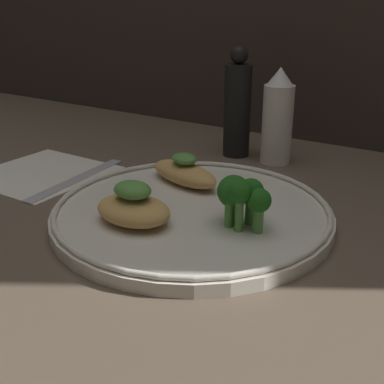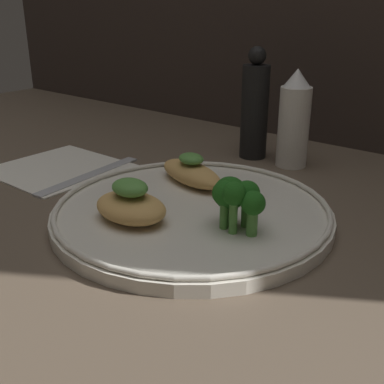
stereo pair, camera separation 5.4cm
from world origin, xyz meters
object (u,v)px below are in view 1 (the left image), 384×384
Objects in this scene: broccoli_bunch at (241,195)px; pepper_grinder at (237,107)px; sauce_bottle at (278,118)px; plate at (192,211)px.

broccoli_bunch is 0.36× the size of pepper_grinder.
pepper_grinder reaches higher than broccoli_bunch.
sauce_bottle is at bearing 105.93° from broccoli_bunch.
sauce_bottle is (-0.63, 24.51, 5.92)cm from plate.
broccoli_bunch is (6.70, -1.16, 3.90)cm from plate.
sauce_bottle is 0.84× the size of pepper_grinder.
sauce_bottle is (-7.33, 25.67, 2.02)cm from broccoli_bunch.
plate is 5.17× the size of broccoli_bunch.
broccoli_bunch is at bearing -61.06° from pepper_grinder.
sauce_bottle is 6.92cm from pepper_grinder.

